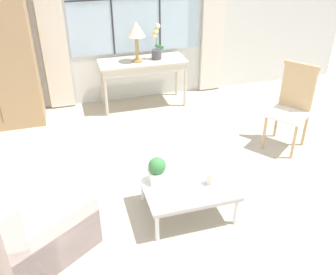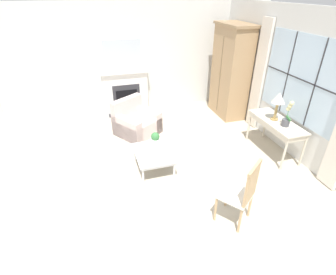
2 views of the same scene
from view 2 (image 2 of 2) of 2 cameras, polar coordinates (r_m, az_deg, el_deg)
The scene contains 13 objects.
ground_plane at distance 5.02m, azimuth -4.22°, elevation -7.77°, with size 14.00×14.00×0.00m, color #B2A893.
wall_back_windowed at distance 5.69m, azimuth 26.79°, elevation 9.74°, with size 7.20×0.14×2.80m.
wall_left at distance 7.25m, azimuth -5.46°, elevation 16.63°, with size 0.06×7.20×2.80m, color silver.
fireplace at distance 7.26m, azimuth -9.19°, elevation 10.33°, with size 0.34×1.26×1.97m.
armoire at distance 7.11m, azimuth 13.44°, elevation 13.77°, with size 1.17×0.63×2.33m.
console_table at distance 5.75m, azimuth 22.59°, elevation 2.59°, with size 1.29×0.51×0.72m.
table_lamp at distance 5.59m, azimuth 22.95°, elevation 7.69°, with size 0.26×0.26×0.58m.
potted_orchid at distance 5.49m, azimuth 24.50°, elevation 4.08°, with size 0.19×0.15×0.52m.
armchair_upholstered at distance 6.25m, azimuth -6.94°, elevation 3.14°, with size 1.16×1.17×0.82m.
side_chair_wooden at distance 3.88m, azimuth 16.03°, elevation -11.10°, with size 0.62×0.62×1.06m.
coffee_table at distance 4.97m, azimuth -3.18°, elevation -3.61°, with size 0.88×0.68×0.36m.
potted_plant_small at distance 5.13m, azimuth -2.77°, elevation -0.20°, with size 0.17×0.17×0.26m.
pillar_candle at distance 4.74m, azimuth -3.58°, elevation -4.04°, with size 0.12×0.12×0.14m.
Camera 2 is at (3.89, -0.78, 3.08)m, focal length 28.00 mm.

